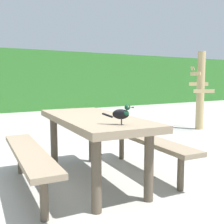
{
  "coord_description": "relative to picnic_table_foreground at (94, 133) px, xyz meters",
  "views": [
    {
      "loc": [
        -1.07,
        -2.72,
        1.14
      ],
      "look_at": [
        0.27,
        -0.51,
        0.84
      ],
      "focal_mm": 44.62,
      "sensor_mm": 36.0,
      "label": 1
    }
  ],
  "objects": [
    {
      "name": "ground_plane",
      "position": [
        -0.32,
        0.02,
        -0.56
      ],
      "size": [
        60.0,
        60.0,
        0.0
      ],
      "primitive_type": "plane",
      "color": "#A3A099"
    },
    {
      "name": "picnic_table_foreground",
      "position": [
        0.0,
        0.0,
        0.0
      ],
      "size": [
        1.82,
        1.86,
        0.74
      ],
      "color": "#84725B",
      "rests_on": "ground"
    },
    {
      "name": "bird_grackle",
      "position": [
        -0.05,
        -0.65,
        0.29
      ],
      "size": [
        0.22,
        0.22,
        0.18
      ],
      "color": "black",
      "rests_on": "picnic_table_foreground"
    },
    {
      "name": "stalk_post_right_side",
      "position": [
        3.6,
        1.68,
        0.34
      ],
      "size": [
        0.69,
        0.72,
        1.77
      ],
      "color": "tan",
      "rests_on": "ground"
    }
  ]
}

